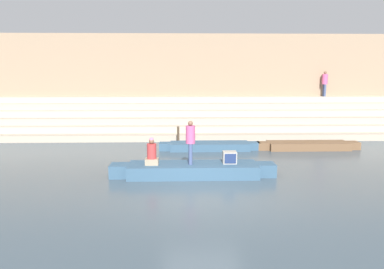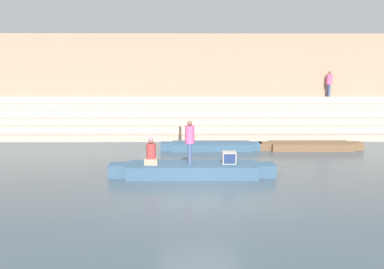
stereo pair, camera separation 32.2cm
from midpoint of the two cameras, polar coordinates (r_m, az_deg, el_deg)
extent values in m
plane|color=#3D4C56|center=(11.70, 0.79, -9.68)|extent=(120.00, 120.00, 0.00)
cube|color=tan|center=(23.02, -0.45, 0.38)|extent=(36.00, 4.63, 0.37)
cube|color=#B2A28D|center=(23.34, -0.47, 1.44)|extent=(36.00, 3.86, 0.37)
cube|color=tan|center=(23.68, -0.50, 2.46)|extent=(36.00, 3.09, 0.37)
cube|color=#B2A28D|center=(24.02, -0.52, 3.45)|extent=(36.00, 2.32, 0.37)
cube|color=tan|center=(24.36, -0.54, 4.42)|extent=(36.00, 1.54, 0.37)
cube|color=#B2A28D|center=(24.72, -0.55, 5.36)|extent=(36.00, 0.77, 0.37)
cube|color=#937A60|center=(25.65, -0.60, 8.00)|extent=(34.20, 1.20, 6.31)
cube|color=brown|center=(25.27, -0.56, 1.47)|extent=(34.20, 0.12, 0.60)
cube|color=#33516B|center=(13.98, -0.52, -5.43)|extent=(4.79, 1.30, 0.48)
cube|color=#993328|center=(13.93, -0.52, -4.58)|extent=(4.41, 1.20, 0.05)
cube|color=#33516B|center=(14.30, 10.54, -5.26)|extent=(0.67, 0.72, 0.48)
cube|color=#33516B|center=(14.19, -11.66, -5.40)|extent=(0.67, 0.72, 0.48)
cylinder|color=olive|center=(14.68, -3.39, -4.16)|extent=(2.32, 0.04, 0.04)
cylinder|color=#3D4C75|center=(13.90, -0.91, -2.85)|extent=(0.15, 0.15, 0.78)
cylinder|color=#3D4C75|center=(13.71, -0.90, -3.02)|extent=(0.15, 0.15, 0.78)
cylinder|color=#C64C7F|center=(13.67, -0.92, -0.01)|extent=(0.35, 0.35, 0.65)
sphere|color=brown|center=(13.60, -0.92, 1.72)|extent=(0.19, 0.19, 0.19)
cube|color=gray|center=(13.87, -6.80, -4.12)|extent=(0.48, 0.38, 0.23)
cylinder|color=#B23333|center=(13.78, -6.83, -2.54)|extent=(0.35, 0.35, 0.55)
sphere|color=brown|center=(13.71, -6.86, -1.03)|extent=(0.19, 0.19, 0.19)
sphere|color=pink|center=(13.70, -6.87, -0.77)|extent=(0.16, 0.16, 0.16)
cube|color=#9E998E|center=(14.02, 5.09, -3.48)|extent=(0.50, 0.43, 0.44)
cube|color=navy|center=(13.81, 5.19, -3.69)|extent=(0.42, 0.02, 0.36)
cube|color=brown|center=(19.64, 16.81, -1.62)|extent=(4.00, 1.14, 0.37)
cube|color=#993328|center=(19.61, 16.83, -1.16)|extent=(3.68, 1.04, 0.05)
cube|color=brown|center=(20.47, 22.88, -1.53)|extent=(0.56, 0.63, 0.37)
cube|color=brown|center=(19.04, 10.28, -1.71)|extent=(0.56, 0.63, 0.37)
cube|color=#33516B|center=(18.67, 2.20, -1.78)|extent=(3.92, 1.14, 0.37)
cube|color=#993328|center=(18.64, 2.21, -1.29)|extent=(3.60, 1.04, 0.05)
cube|color=#33516B|center=(18.95, 8.96, -1.72)|extent=(0.55, 0.63, 0.37)
cube|color=#33516B|center=(18.66, -4.66, -1.82)|extent=(0.55, 0.63, 0.37)
cylinder|color=#473828|center=(19.87, -2.58, -0.19)|extent=(0.13, 0.13, 0.99)
cylinder|color=#3D4C75|center=(26.48, 19.10, 6.39)|extent=(0.15, 0.15, 0.80)
cylinder|color=#3D4C75|center=(26.29, 19.25, 6.36)|extent=(0.15, 0.15, 0.80)
cylinder|color=#C64C7F|center=(26.36, 19.27, 7.97)|extent=(0.36, 0.36, 0.67)
sphere|color=brown|center=(26.36, 19.32, 8.90)|extent=(0.19, 0.19, 0.19)
camera|label=1|loc=(0.16, -90.62, -0.10)|focal=35.00mm
camera|label=2|loc=(0.16, 89.38, 0.10)|focal=35.00mm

